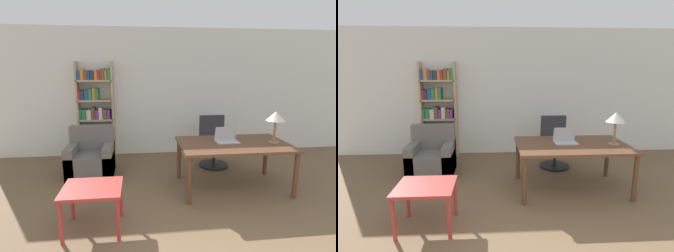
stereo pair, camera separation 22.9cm
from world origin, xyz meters
TOP-DOWN VIEW (x-y plane):
  - wall_back at (0.00, 4.53)m, footprint 8.00×0.06m
  - desk at (0.64, 2.58)m, footprint 1.68×1.03m
  - laptop at (0.55, 2.66)m, footprint 0.34×0.23m
  - table_lamp at (1.26, 2.52)m, footprint 0.28×0.28m
  - office_chair at (0.62, 3.61)m, footprint 0.56×0.56m
  - side_table_blue at (-1.35, 1.67)m, footprint 0.67×0.56m
  - armchair at (-1.66, 3.39)m, footprint 0.78×0.68m
  - bookshelf at (-1.71, 4.34)m, footprint 0.73×0.28m

SIDE VIEW (x-z plane):
  - armchair at x=-1.66m, z-range -0.14..0.71m
  - office_chair at x=0.62m, z-range -0.04..0.92m
  - side_table_blue at x=-1.35m, z-range 0.19..0.72m
  - desk at x=0.64m, z-range 0.29..1.02m
  - laptop at x=0.55m, z-range 0.67..0.90m
  - bookshelf at x=-1.71m, z-range -0.05..1.96m
  - table_lamp at x=1.26m, z-range 0.88..1.37m
  - wall_back at x=0.00m, z-range 0.00..2.70m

